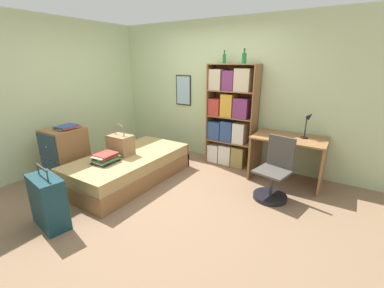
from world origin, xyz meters
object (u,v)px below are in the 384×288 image
(magazine_pile_on_dresser, at_px, (67,127))
(desk_lamp, at_px, (308,120))
(bookcase, at_px, (230,118))
(desk, at_px, (288,151))
(desk_chair, at_px, (273,180))
(handbag, at_px, (121,144))
(bed, at_px, (130,167))
(bottle_green, at_px, (224,58))
(dresser, at_px, (66,154))
(bottle_brown, at_px, (244,58))
(suitcase, at_px, (48,202))
(book_stack_on_bed, at_px, (106,158))

(magazine_pile_on_dresser, xyz_separation_m, desk_lamp, (3.25, 1.83, 0.15))
(magazine_pile_on_dresser, height_order, bookcase, bookcase)
(desk, height_order, desk_chair, desk_chair)
(handbag, bearing_deg, bookcase, 51.37)
(magazine_pile_on_dresser, bearing_deg, desk, 30.34)
(handbag, distance_m, bookcase, 1.96)
(bed, bearing_deg, bottle_green, 59.40)
(bookcase, xyz_separation_m, desk_chair, (1.06, -0.82, -0.61))
(bottle_green, bearing_deg, desk, -9.32)
(dresser, distance_m, desk, 3.59)
(bottle_brown, distance_m, desk, 1.66)
(bottle_brown, distance_m, desk_chair, 2.00)
(magazine_pile_on_dresser, bearing_deg, suitcase, -44.45)
(magazine_pile_on_dresser, distance_m, desk_chair, 3.25)
(dresser, relative_size, desk, 0.78)
(desk_lamp, bearing_deg, desk_chair, -109.05)
(bed, xyz_separation_m, bookcase, (1.08, 1.47, 0.68))
(handbag, bearing_deg, desk_lamp, 29.32)
(book_stack_on_bed, xyz_separation_m, suitcase, (0.17, -1.00, -0.19))
(bottle_brown, distance_m, desk_lamp, 1.42)
(handbag, xyz_separation_m, bookcase, (1.21, 1.51, 0.29))
(bottle_brown, bearing_deg, dresser, -138.58)
(bottle_green, relative_size, bottle_brown, 0.94)
(handbag, xyz_separation_m, book_stack_on_bed, (0.07, -0.37, -0.10))
(bookcase, distance_m, bottle_brown, 1.05)
(suitcase, distance_m, bottle_brown, 3.47)
(desk_chair, bearing_deg, desk_lamp, 70.95)
(book_stack_on_bed, bearing_deg, bottle_brown, 53.53)
(suitcase, distance_m, desk_chair, 2.89)
(handbag, distance_m, desk_lamp, 2.93)
(desk, relative_size, desk_lamp, 2.57)
(bottle_brown, bearing_deg, handbag, -134.09)
(book_stack_on_bed, height_order, bottle_brown, bottle_brown)
(book_stack_on_bed, bearing_deg, handbag, 100.52)
(bed, relative_size, handbag, 3.97)
(handbag, distance_m, desk, 2.68)
(magazine_pile_on_dresser, distance_m, bottle_green, 2.84)
(desk, bearing_deg, handbag, -149.42)
(bottle_green, xyz_separation_m, desk_chair, (1.25, -0.88, -1.63))
(bed, distance_m, bottle_green, 2.45)
(bed, relative_size, dresser, 2.36)
(bookcase, height_order, bottle_green, bottle_green)
(dresser, height_order, bottle_green, bottle_green)
(dresser, height_order, desk_lamp, desk_lamp)
(bookcase, relative_size, bottle_brown, 7.82)
(handbag, distance_m, magazine_pile_on_dresser, 0.88)
(bottle_green, relative_size, desk, 0.20)
(bed, bearing_deg, desk, 31.14)
(book_stack_on_bed, relative_size, desk, 0.36)
(book_stack_on_bed, xyz_separation_m, bottle_brown, (1.36, 1.84, 1.42))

